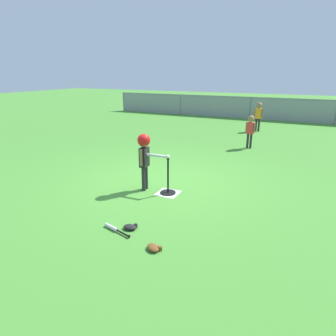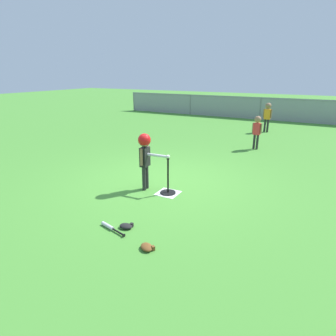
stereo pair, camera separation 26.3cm
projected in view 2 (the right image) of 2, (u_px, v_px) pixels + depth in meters
ground_plane at (164, 181)px, 6.62m from camera, size 60.00×60.00×0.00m
home_plate at (168, 193)px, 5.98m from camera, size 0.44×0.44×0.01m
batting_tee at (168, 188)px, 5.94m from camera, size 0.32×0.32×0.75m
baseball_on_tee at (168, 157)px, 5.73m from camera, size 0.07×0.07×0.07m
batter_child at (145, 150)px, 5.92m from camera, size 0.64×0.34×1.21m
fielder_near_left at (257, 128)px, 9.18m from camera, size 0.31×0.21×1.07m
fielder_deep_left at (268, 113)px, 11.81m from camera, size 0.35×0.24×1.20m
spare_bat_silver at (110, 227)px, 4.61m from camera, size 0.56×0.20×0.06m
glove_by_plate at (147, 247)px, 4.08m from camera, size 0.27×0.26×0.07m
glove_near_bats at (126, 226)px, 4.63m from camera, size 0.23×0.19×0.07m
outfield_fence at (260, 108)px, 15.03m from camera, size 16.06×0.06×1.15m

